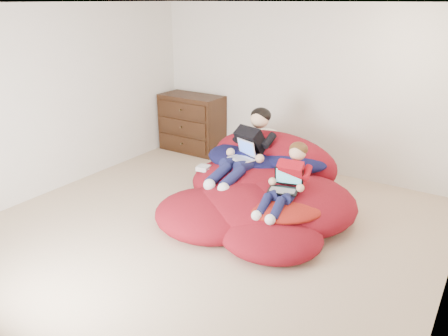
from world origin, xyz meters
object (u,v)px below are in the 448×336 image
Objects in this scene: older_boy at (248,146)px; younger_boy at (288,178)px; dresser at (192,123)px; laptop_white at (243,154)px; laptop_black at (286,184)px; beanbag_pile at (262,191)px.

younger_boy is (0.82, -0.49, -0.10)m from older_boy.
dresser is 3.00× the size of laptop_white.
older_boy is at bearing 146.47° from laptop_black.
dresser is 0.45× the size of beanbag_pile.
older_boy reaches higher than laptop_white.
older_boy is at bearing 145.62° from beanbag_pile.
younger_boy is 0.08m from laptop_black.
beanbag_pile is at bearing -33.03° from dresser.
older_boy is 0.13m from laptop_white.
dresser is 2.15m from older_boy.
beanbag_pile is at bearing 147.14° from laptop_black.
older_boy is (1.80, -1.16, 0.23)m from dresser.
beanbag_pile is 2.47× the size of younger_boy.
younger_boy is at bearing -27.60° from beanbag_pile.
laptop_white is 0.93m from laptop_black.
laptop_black is (2.62, -1.70, 0.07)m from dresser.
dresser reaches higher than younger_boy.
beanbag_pile is 0.55m from laptop_white.
older_boy is 3.40× the size of laptop_black.
dresser is at bearing 147.00° from laptop_black.
younger_boy is (0.46, -0.24, 0.37)m from beanbag_pile.
older_boy reaches higher than dresser.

